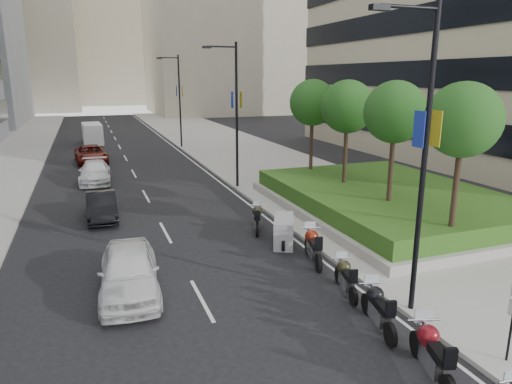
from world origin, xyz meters
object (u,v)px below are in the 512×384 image
motorcycle_1 (432,353)px  delivery_van (93,134)px  motorcycle_4 (313,246)px  car_a (129,271)px  lamp_post_0 (421,148)px  lamp_post_1 (234,109)px  motorcycle_5 (284,231)px  motorcycle_2 (378,308)px  car_d (91,154)px  car_c (95,172)px  lamp_post_2 (178,97)px  motorcycle_6 (257,218)px  car_b (102,206)px  motorcycle_3 (346,277)px

motorcycle_1 → delivery_van: 44.90m
motorcycle_4 → car_a: size_ratio=0.52×
lamp_post_0 → lamp_post_1: same height
delivery_van → motorcycle_1: bearing=-84.1°
car_a → motorcycle_5: bearing=24.6°
motorcycle_2 → lamp_post_0: bearing=-60.7°
lamp_post_1 → car_d: lamp_post_1 is taller
motorcycle_4 → car_c: car_c is taller
lamp_post_0 → car_c: (-8.38, 21.94, -4.36)m
lamp_post_1 → motorcycle_4: lamp_post_1 is taller
lamp_post_2 → car_a: size_ratio=1.91×
lamp_post_2 → car_a: lamp_post_2 is taller
motorcycle_4 → car_d: bearing=30.9°
motorcycle_5 → motorcycle_6: bearing=35.4°
lamp_post_2 → lamp_post_1: bearing=-90.0°
car_a → car_b: 8.92m
lamp_post_0 → motorcycle_1: lamp_post_0 is taller
motorcycle_3 → delivery_van: 40.52m
car_d → motorcycle_5: bearing=-76.2°
car_a → car_c: (-0.62, 17.67, -0.09)m
motorcycle_3 → car_b: size_ratio=0.53×
motorcycle_2 → delivery_van: (-6.75, 42.10, 0.34)m
lamp_post_1 → delivery_van: 26.31m
lamp_post_2 → car_b: 23.76m
motorcycle_1 → motorcycle_4: 7.25m
car_d → delivery_van: bearing=84.4°
motorcycle_4 → car_c: size_ratio=0.50×
motorcycle_3 → car_b: 13.47m
motorcycle_5 → car_c: size_ratio=0.44×
lamp_post_2 → car_d: 10.91m
motorcycle_3 → motorcycle_6: motorcycle_6 is taller
car_d → motorcycle_6: bearing=-75.5°
delivery_van → motorcycle_2: bearing=-83.5°
lamp_post_0 → motorcycle_3: size_ratio=4.21×
car_c → delivery_van: (0.28, 19.76, 0.26)m
motorcycle_6 → car_a: car_a is taller
motorcycle_6 → lamp_post_0: bearing=-149.3°
lamp_post_2 → motorcycle_6: 26.62m
lamp_post_1 → motorcycle_5: 11.31m
lamp_post_2 → car_a: (-7.75, -30.73, -4.26)m
delivery_van → lamp_post_0: bearing=-81.6°
car_c → delivery_van: 19.77m
car_a → delivery_van: (-0.34, 37.43, 0.17)m
motorcycle_3 → car_c: size_ratio=0.44×
motorcycle_1 → car_a: (-6.30, 6.98, 0.14)m
motorcycle_5 → car_b: (-7.13, 6.49, 0.07)m
lamp_post_0 → lamp_post_1: bearing=90.0°
motorcycle_4 → delivery_van: 37.88m
motorcycle_3 → car_c: 21.43m
lamp_post_0 → car_d: size_ratio=1.73×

